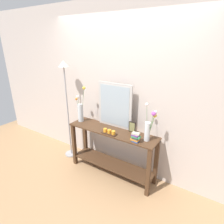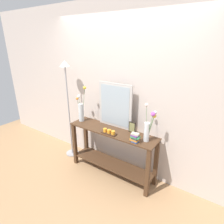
% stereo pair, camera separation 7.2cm
% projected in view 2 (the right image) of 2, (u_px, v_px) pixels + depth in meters
% --- Properties ---
extents(ground_plane, '(7.00, 6.00, 0.02)m').
position_uv_depth(ground_plane, '(112.00, 173.00, 3.22)').
color(ground_plane, '#A87F56').
extents(wall_back, '(6.40, 0.08, 2.70)m').
position_uv_depth(wall_back, '(123.00, 92.00, 2.98)').
color(wall_back, beige).
rests_on(wall_back, ground).
extents(console_table, '(1.48, 0.37, 0.80)m').
position_uv_depth(console_table, '(112.00, 148.00, 3.05)').
color(console_table, '#472D1C').
rests_on(console_table, ground).
extents(mirror_leaning, '(0.60, 0.03, 0.71)m').
position_uv_depth(mirror_leaning, '(115.00, 106.00, 2.95)').
color(mirror_leaning, '#B7B2AD').
rests_on(mirror_leaning, console_table).
extents(tall_vase_left, '(0.20, 0.14, 0.62)m').
position_uv_depth(tall_vase_left, '(81.00, 110.00, 3.22)').
color(tall_vase_left, silver).
rests_on(tall_vase_left, console_table).
extents(vase_right, '(0.20, 0.14, 0.52)m').
position_uv_depth(vase_right, '(148.00, 127.00, 2.55)').
color(vase_right, silver).
rests_on(vase_right, console_table).
extents(candle_tray, '(0.24, 0.09, 0.07)m').
position_uv_depth(candle_tray, '(109.00, 132.00, 2.82)').
color(candle_tray, '#382316').
rests_on(candle_tray, console_table).
extents(picture_frame_small, '(0.11, 0.01, 0.17)m').
position_uv_depth(picture_frame_small, '(132.00, 127.00, 2.84)').
color(picture_frame_small, black).
rests_on(picture_frame_small, console_table).
extents(book_stack, '(0.14, 0.09, 0.14)m').
position_uv_depth(book_stack, '(135.00, 138.00, 2.57)').
color(book_stack, '#2D519E').
rests_on(book_stack, console_table).
extents(floor_lamp, '(0.24, 0.24, 1.80)m').
position_uv_depth(floor_lamp, '(67.00, 94.00, 3.33)').
color(floor_lamp, '#9E9EA3').
rests_on(floor_lamp, ground).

